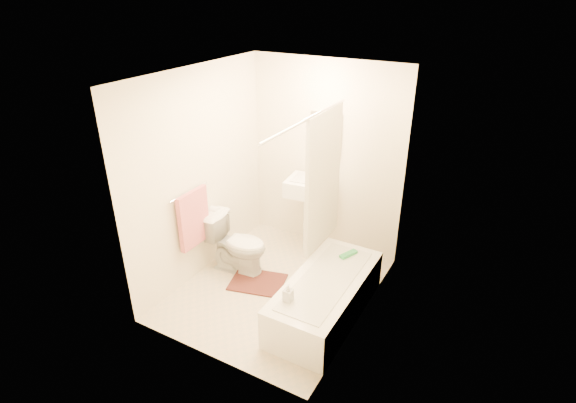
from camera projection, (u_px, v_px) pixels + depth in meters
The scene contains 17 objects.
floor at pixel (277, 288), 5.14m from camera, with size 2.40×2.40×0.00m, color beige.
ceiling at pixel (275, 74), 4.09m from camera, with size 2.40×2.40×0.00m, color white.
wall_back at pixel (325, 158), 5.55m from camera, with size 2.00×0.02×2.40m, color beige.
wall_left at pixel (200, 175), 5.05m from camera, with size 0.02×2.40×2.40m, color beige.
wall_right at pixel (368, 216), 4.18m from camera, with size 0.02×2.40×2.40m, color beige.
mirror at pixel (326, 135), 5.41m from camera, with size 0.40×0.03×0.55m, color white.
curtain_rod at pixel (308, 119), 4.21m from camera, with size 0.03×0.03×1.70m, color silver.
shower_curtain at pixel (323, 180), 4.87m from camera, with size 0.04×0.80×1.55m, color silver.
towel_bar at pixel (189, 192), 4.88m from camera, with size 0.02×0.02×0.60m, color silver.
towel at pixel (194, 218), 5.01m from camera, with size 0.06×0.45×0.66m, color #CC7266.
toilet_paper at pixel (215, 211), 5.34m from camera, with size 0.12×0.12×0.11m, color white.
toilet at pixel (238, 244), 5.33m from camera, with size 0.41×0.72×0.71m, color white.
sink at pixel (310, 212), 5.68m from camera, with size 0.55×0.44×1.08m, color white, non-canonical shape.
bathtub at pixel (326, 297), 4.65m from camera, with size 0.68×1.54×0.43m, color white, non-canonical shape.
bath_mat at pixel (258, 282), 5.23m from camera, with size 0.61×0.46×0.02m, color #502420.
soap_bottle at pixel (288, 293), 4.22m from camera, with size 0.08×0.08×0.18m, color white.
scrub_brush at pixel (348, 255), 4.94m from camera, with size 0.07×0.22×0.04m, color green.
Camera 1 is at (2.15, -3.59, 3.16)m, focal length 28.00 mm.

